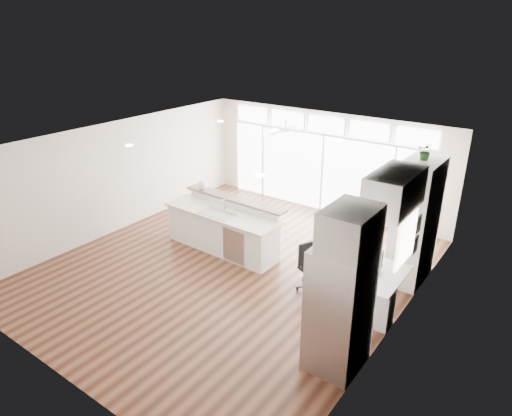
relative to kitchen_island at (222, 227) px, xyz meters
The scene contains 24 objects.
floor 1.02m from the kitchen_island, 35.48° to the right, with size 7.00×8.00×0.02m, color #3C1E12.
ceiling 2.29m from the kitchen_island, 35.48° to the right, with size 7.00×8.00×0.02m, color silver.
wall_back 3.66m from the kitchen_island, 78.92° to the left, with size 7.00×0.04×2.70m, color beige.
wall_front 4.61m from the kitchen_island, 81.30° to the right, with size 7.00×0.04×2.70m, color beige.
wall_left 2.96m from the kitchen_island, behind, with size 0.04×8.00×2.70m, color beige.
wall_right 4.29m from the kitchen_island, ahead, with size 0.04×8.00×2.70m, color beige.
glass_wall 3.55m from the kitchen_island, 78.73° to the left, with size 5.80×0.06×2.08m, color white.
transom_row 3.96m from the kitchen_island, 78.73° to the left, with size 5.90×0.06×0.40m, color white.
desk_window 4.27m from the kitchen_island, ahead, with size 0.04×0.85×0.85m, color white.
ceiling_fan 3.00m from the kitchen_island, 85.36° to the left, with size 1.16×1.16×0.32m, color silver.
recessed_lights 2.24m from the kitchen_island, 22.87° to the right, with size 3.40×3.00×0.02m, color silver.
oven_cabinet 4.13m from the kitchen_island, 18.76° to the left, with size 0.64×1.20×2.50m, color white.
desk_nook 3.83m from the kitchen_island, ahead, with size 0.72×1.30×0.76m, color white.
upper_cabinets 4.25m from the kitchen_island, ahead, with size 0.64×1.30×0.64m, color white.
refrigerator 4.24m from the kitchen_island, 25.85° to the right, with size 0.76×0.90×2.00m, color #ACADB1.
fridge_cabinet 4.61m from the kitchen_island, 25.50° to the right, with size 0.64×0.90×0.60m, color white.
framed_photos 4.25m from the kitchen_island, ahead, with size 0.06×0.22×0.80m, color black.
kitchen_island is the anchor object (origin of this frame).
rug 2.99m from the kitchen_island, ahead, with size 0.84×0.60×0.01m, color #391B12.
office_chair 2.50m from the kitchen_island, ahead, with size 0.48×0.44×0.92m, color black.
fishbowl 1.24m from the kitchen_island, 155.42° to the left, with size 0.23×0.23×0.23m, color silver.
monitor 3.76m from the kitchen_island, ahead, with size 0.08×0.45×0.38m, color black.
keyboard 3.58m from the kitchen_island, ahead, with size 0.12×0.32×0.02m, color white.
potted_plant 4.56m from the kitchen_island, 18.76° to the left, with size 0.30×0.33×0.26m, color #2A5524.
Camera 1 is at (5.39, -6.60, 4.93)m, focal length 32.00 mm.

